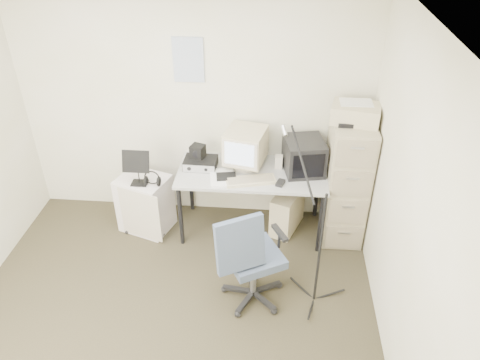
# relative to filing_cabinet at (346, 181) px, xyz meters

# --- Properties ---
(floor) EXTENTS (3.60, 3.60, 0.01)m
(floor) POSITION_rel_filing_cabinet_xyz_m (-1.58, -1.48, -0.66)
(floor) COLOR #332F1F
(floor) RESTS_ON ground
(ceiling) EXTENTS (3.60, 3.60, 0.01)m
(ceiling) POSITION_rel_filing_cabinet_xyz_m (-1.58, -1.48, 1.85)
(ceiling) COLOR white
(ceiling) RESTS_ON ground
(wall_back) EXTENTS (3.60, 0.02, 2.50)m
(wall_back) POSITION_rel_filing_cabinet_xyz_m (-1.58, 0.32, 0.60)
(wall_back) COLOR white
(wall_back) RESTS_ON ground
(wall_right) EXTENTS (0.02, 3.60, 2.50)m
(wall_right) POSITION_rel_filing_cabinet_xyz_m (0.22, -1.48, 0.60)
(wall_right) COLOR white
(wall_right) RESTS_ON ground
(wall_calendar) EXTENTS (0.30, 0.02, 0.44)m
(wall_calendar) POSITION_rel_filing_cabinet_xyz_m (-1.60, 0.31, 1.10)
(wall_calendar) COLOR white
(wall_calendar) RESTS_ON wall_back
(filing_cabinet) EXTENTS (0.40, 0.60, 1.30)m
(filing_cabinet) POSITION_rel_filing_cabinet_xyz_m (0.00, 0.00, 0.00)
(filing_cabinet) COLOR tan
(filing_cabinet) RESTS_ON floor
(printer) EXTENTS (0.49, 0.38, 0.17)m
(printer) POSITION_rel_filing_cabinet_xyz_m (0.00, 0.02, 0.73)
(printer) COLOR beige
(printer) RESTS_ON filing_cabinet
(desk) EXTENTS (1.50, 0.70, 0.73)m
(desk) POSITION_rel_filing_cabinet_xyz_m (-0.95, -0.03, -0.29)
(desk) COLOR #ADADAD
(desk) RESTS_ON floor
(crt_monitor) EXTENTS (0.45, 0.46, 0.41)m
(crt_monitor) POSITION_rel_filing_cabinet_xyz_m (-1.02, 0.07, 0.29)
(crt_monitor) COLOR beige
(crt_monitor) RESTS_ON desk
(crt_tv) EXTENTS (0.44, 0.46, 0.34)m
(crt_tv) POSITION_rel_filing_cabinet_xyz_m (-0.44, 0.04, 0.25)
(crt_tv) COLOR black
(crt_tv) RESTS_ON desk
(desk_speaker) EXTENTS (0.08, 0.08, 0.14)m
(desk_speaker) POSITION_rel_filing_cabinet_xyz_m (-0.69, 0.07, 0.15)
(desk_speaker) COLOR beige
(desk_speaker) RESTS_ON desk
(keyboard) EXTENTS (0.51, 0.29, 0.03)m
(keyboard) POSITION_rel_filing_cabinet_xyz_m (-0.95, -0.22, 0.09)
(keyboard) COLOR beige
(keyboard) RESTS_ON desk
(mouse) EXTENTS (0.10, 0.13, 0.03)m
(mouse) POSITION_rel_filing_cabinet_xyz_m (-0.66, -0.24, 0.10)
(mouse) COLOR black
(mouse) RESTS_ON desk
(radio_receiver) EXTENTS (0.34, 0.24, 0.09)m
(radio_receiver) POSITION_rel_filing_cabinet_xyz_m (-1.48, 0.01, 0.13)
(radio_receiver) COLOR black
(radio_receiver) RESTS_ON desk
(radio_speaker) EXTENTS (0.16, 0.16, 0.13)m
(radio_speaker) POSITION_rel_filing_cabinet_xyz_m (-1.51, 0.05, 0.24)
(radio_speaker) COLOR black
(radio_speaker) RESTS_ON radio_receiver
(papers) EXTENTS (0.29, 0.36, 0.02)m
(papers) POSITION_rel_filing_cabinet_xyz_m (-1.24, -0.18, 0.09)
(papers) COLOR white
(papers) RESTS_ON desk
(pc_tower) EXTENTS (0.38, 0.53, 0.45)m
(pc_tower) POSITION_rel_filing_cabinet_xyz_m (-0.57, 0.02, -0.42)
(pc_tower) COLOR beige
(pc_tower) RESTS_ON floor
(office_chair) EXTENTS (0.79, 0.79, 1.01)m
(office_chair) POSITION_rel_filing_cabinet_xyz_m (-0.87, -1.01, -0.15)
(office_chair) COLOR #49556D
(office_chair) RESTS_ON floor
(side_cart) EXTENTS (0.60, 0.54, 0.62)m
(side_cart) POSITION_rel_filing_cabinet_xyz_m (-2.08, -0.09, -0.34)
(side_cart) COLOR silver
(side_cart) RESTS_ON floor
(music_stand) EXTENTS (0.29, 0.19, 0.39)m
(music_stand) POSITION_rel_filing_cabinet_xyz_m (-2.08, -0.18, 0.17)
(music_stand) COLOR black
(music_stand) RESTS_ON side_cart
(headphones) EXTENTS (0.23, 0.23, 0.03)m
(headphones) POSITION_rel_filing_cabinet_xyz_m (-1.94, -0.19, 0.02)
(headphones) COLOR black
(headphones) RESTS_ON side_cart
(mic_stand) EXTENTS (0.03, 0.03, 1.52)m
(mic_stand) POSITION_rel_filing_cabinet_xyz_m (-0.31, -0.99, 0.11)
(mic_stand) COLOR black
(mic_stand) RESTS_ON floor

